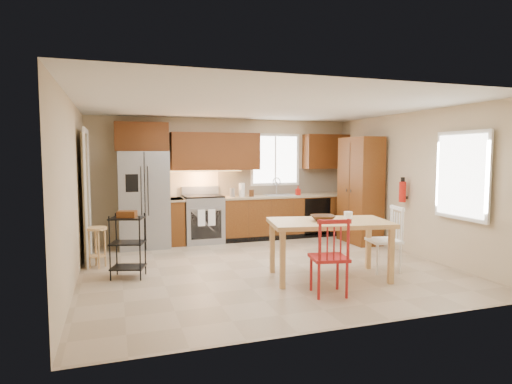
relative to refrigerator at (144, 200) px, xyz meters
The scene contains 33 objects.
floor 2.87m from the refrigerator, 51.34° to the right, with size 5.50×5.50×0.00m, color tan.
ceiling 3.15m from the refrigerator, 51.34° to the right, with size 5.50×5.00×0.02m, color silver.
wall_back 1.77m from the refrigerator, 12.44° to the left, with size 5.50×0.02×2.50m, color #CCB793.
wall_front 4.94m from the refrigerator, 69.82° to the right, with size 5.50×0.02×2.50m, color #CCB793.
wall_left 2.39m from the refrigerator, 116.29° to the right, with size 0.02×5.00×2.50m, color #CCB793.
wall_right 4.94m from the refrigerator, 25.53° to the right, with size 0.02×5.00×2.50m, color #CCB793.
refrigerator is the anchor object (origin of this frame).
range_stove 1.24m from the refrigerator, ahead, with size 0.76×0.63×0.92m, color gray.
base_cabinet_narrow 0.76m from the refrigerator, ahead, with size 0.30×0.60×0.90m, color brown.
base_cabinet_run 3.03m from the refrigerator, ahead, with size 2.92×0.60×0.90m, color brown.
dishwasher 3.59m from the refrigerator, ahead, with size 0.60×0.02×0.78m, color black.
backsplash 3.02m from the refrigerator, ahead, with size 2.92×0.03×0.55m, color beige.
upper_over_fridge 1.21m from the refrigerator, 90.00° to the left, with size 1.00×0.35×0.55m, color #54270E.
upper_left_block 1.73m from the refrigerator, ahead, with size 1.80×0.35×0.75m, color #54270E.
upper_right_block 4.06m from the refrigerator, ahead, with size 1.00×0.35×0.75m, color #54270E.
window_back 2.92m from the refrigerator, ahead, with size 1.12×0.04×1.12m, color white.
sink 2.80m from the refrigerator, ahead, with size 0.62×0.46×0.16m, color gray.
undercab_glow 1.27m from the refrigerator, ahead, with size 1.60×0.30×0.01m, color #FFBF66.
soap_bottle 3.18m from the refrigerator, ahead, with size 0.09×0.09×0.19m, color #BA160C.
paper_towel 1.95m from the refrigerator, ahead, with size 0.12×0.12×0.28m, color white.
canister_steel 1.75m from the refrigerator, ahead, with size 0.11×0.11×0.18m, color gray.
canister_wood 2.15m from the refrigerator, ahead, with size 0.10×0.10×0.14m, color #4C2914.
pantry 4.23m from the refrigerator, 12.62° to the right, with size 0.50×0.95×2.10m, color brown.
fire_extinguisher 4.76m from the refrigerator, 24.52° to the right, with size 0.12×0.12×0.36m, color #BA160C.
window_right 5.50m from the refrigerator, 36.79° to the right, with size 0.04×1.02×1.32m, color white.
doorway 1.28m from the refrigerator, 139.62° to the right, with size 0.04×0.95×2.10m, color #8C7A59.
dining_table 3.82m from the refrigerator, 51.46° to the right, with size 1.66×0.94×0.81m, color tan, non-canonical shape.
chair_red 4.15m from the refrigerator, 60.92° to the right, with size 0.46×0.46×0.98m, color maroon, non-canonical shape.
chair_white 4.43m from the refrigerator, 41.34° to the right, with size 0.46×0.46×0.98m, color white, non-canonical shape.
table_bowl 3.72m from the refrigerator, 52.71° to the right, with size 0.34×0.34×0.08m, color #4C2914.
table_jar 3.95m from the refrigerator, 46.38° to the right, with size 0.13×0.13×0.15m, color white.
bar_stool 1.65m from the refrigerator, 121.32° to the right, with size 0.31×0.31×0.64m, color tan, non-canonical shape.
utility_cart 2.12m from the refrigerator, 100.00° to the right, with size 0.46×0.35×0.91m, color black, non-canonical shape.
Camera 1 is at (-2.22, -6.19, 1.76)m, focal length 30.00 mm.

